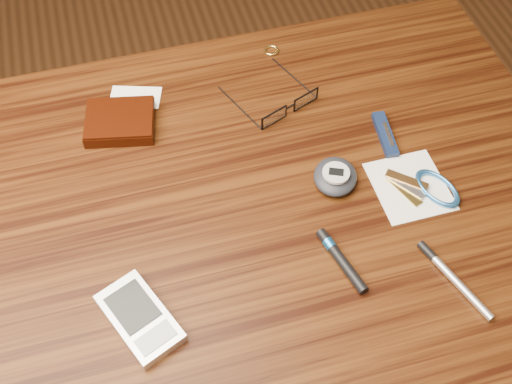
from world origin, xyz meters
TOP-DOWN VIEW (x-y plane):
  - desk at (0.00, 0.00)m, footprint 1.00×0.70m
  - wallet_and_card at (-0.12, 0.20)m, footprint 0.13×0.14m
  - eyeglasses at (0.13, 0.16)m, footprint 0.14×0.15m
  - gold_ring at (0.15, 0.30)m, footprint 0.03×0.03m
  - pda_phone at (-0.14, -0.12)m, footprint 0.10×0.13m
  - pedometer at (0.15, 0.01)m, footprint 0.08×0.09m
  - notepad_keys at (0.27, -0.03)m, footprint 0.12×0.11m
  - pocket_knife at (0.25, 0.07)m, footprint 0.03×0.09m
  - silver_pen at (0.24, -0.17)m, footprint 0.05×0.13m
  - black_blue_pen at (0.12, -0.11)m, footprint 0.04×0.10m

SIDE VIEW (x-z plane):
  - desk at x=0.00m, z-range 0.27..1.02m
  - gold_ring at x=0.15m, z-range 0.75..0.75m
  - notepad_keys at x=0.27m, z-range 0.75..0.76m
  - silver_pen at x=0.24m, z-range 0.75..0.76m
  - pocket_knife at x=0.25m, z-range 0.75..0.76m
  - black_blue_pen at x=0.12m, z-range 0.75..0.76m
  - pda_phone at x=-0.14m, z-range 0.75..0.77m
  - wallet_and_card at x=-0.12m, z-range 0.75..0.77m
  - eyeglasses at x=0.13m, z-range 0.75..0.77m
  - pedometer at x=0.15m, z-range 0.75..0.78m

